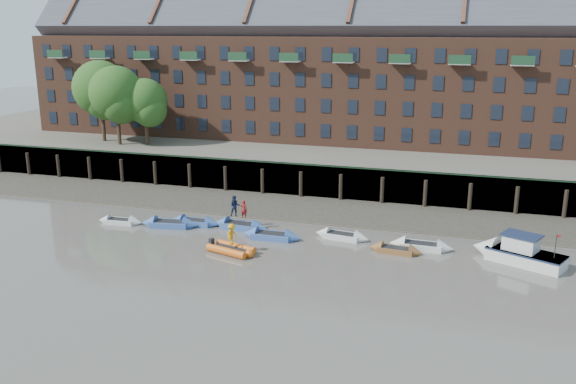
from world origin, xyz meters
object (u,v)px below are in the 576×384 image
at_px(rowboat_0, 120,221).
at_px(rowboat_3, 240,226).
at_px(rowboat_2, 195,222).
at_px(rib_tender, 233,249).
at_px(person_rib_crew, 232,234).
at_px(rowboat_4, 272,236).
at_px(rowboat_5, 342,236).
at_px(motor_launch, 511,251).
at_px(person_rower_a, 244,209).
at_px(rowboat_1, 170,224).
at_px(rowboat_7, 421,246).
at_px(person_rower_b, 235,206).
at_px(rowboat_6, 396,250).

xyz_separation_m(rowboat_0, rowboat_3, (10.36, 1.70, 0.05)).
distance_m(rowboat_2, rib_tender, 7.71).
height_order(rib_tender, person_rib_crew, person_rib_crew).
distance_m(rowboat_4, person_rib_crew, 4.33).
bearing_deg(rowboat_5, rowboat_4, -154.95).
bearing_deg(rowboat_3, rowboat_2, -173.34).
distance_m(motor_launch, person_rower_a, 20.91).
distance_m(rowboat_2, rowboat_5, 12.71).
bearing_deg(rowboat_2, rowboat_1, -147.92).
relative_size(rowboat_1, rowboat_5, 1.11).
height_order(rowboat_0, rowboat_7, rowboat_7).
xyz_separation_m(rowboat_7, person_rower_b, (-15.37, 0.73, 1.62)).
relative_size(rowboat_5, person_rib_crew, 2.82).
bearing_deg(rib_tender, rowboat_6, 33.77).
bearing_deg(person_rib_crew, person_rower_a, 23.27).
distance_m(rowboat_5, motor_launch, 12.63).
height_order(rowboat_0, person_rower_b, person_rower_b).
distance_m(rowboat_5, rowboat_7, 6.24).
height_order(rowboat_2, person_rib_crew, person_rib_crew).
bearing_deg(person_rower_b, motor_launch, -25.24).
height_order(rowboat_2, rowboat_7, rowboat_7).
xyz_separation_m(rowboat_0, rowboat_5, (18.98, 1.71, 0.03)).
relative_size(rowboat_0, rowboat_2, 0.91).
relative_size(rowboat_2, person_rower_b, 2.46).
bearing_deg(rowboat_5, rowboat_3, -172.19).
xyz_separation_m(rowboat_5, rowboat_6, (4.48, -1.89, -0.02)).
xyz_separation_m(rowboat_1, rowboat_2, (1.79, 1.12, -0.02)).
distance_m(rowboat_1, person_rib_crew, 8.45).
height_order(rowboat_6, person_rib_crew, person_rib_crew).
bearing_deg(rowboat_6, rowboat_2, 179.18).
height_order(rowboat_3, rowboat_7, rowboat_3).
height_order(rowboat_7, person_rower_b, person_rower_b).
height_order(rowboat_0, rowboat_5, rowboat_5).
height_order(rowboat_0, person_rower_a, person_rower_a).
height_order(rowboat_4, rowboat_5, rowboat_4).
height_order(rowboat_4, rib_tender, rowboat_4).
relative_size(rowboat_0, rowboat_5, 0.88).
height_order(rowboat_5, rib_tender, rowboat_5).
xyz_separation_m(rowboat_2, rowboat_5, (12.71, 0.14, 0.00)).
relative_size(rowboat_3, person_rower_b, 2.75).
xyz_separation_m(motor_launch, person_rower_a, (-20.86, 1.01, 1.05)).
bearing_deg(rib_tender, rowboat_7, 36.83).
xyz_separation_m(rowboat_3, rowboat_4, (3.29, -1.65, -0.00)).
bearing_deg(rowboat_2, rowboat_0, -166.02).
relative_size(rowboat_2, rowboat_4, 0.92).
height_order(rowboat_2, person_rower_a, person_rower_a).
height_order(rowboat_0, rowboat_3, rowboat_3).
distance_m(rowboat_7, person_rower_b, 15.47).
xyz_separation_m(rowboat_4, person_rower_b, (-3.83, 1.83, 1.62)).
bearing_deg(rowboat_1, person_rower_a, 2.67).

